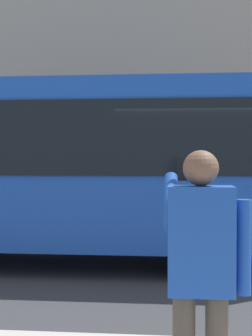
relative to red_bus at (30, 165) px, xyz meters
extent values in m
plane|color=#38383A|center=(-2.88, 0.08, -1.68)|extent=(60.00, 60.00, 0.00)
cube|color=#A89E8E|center=(-2.88, -6.72, 4.32)|extent=(28.00, 0.80, 12.00)
cube|color=#1947AD|center=(-0.02, -0.01, 0.02)|extent=(9.00, 2.50, 2.60)
cube|color=black|center=(-0.02, 1.25, 0.42)|extent=(7.60, 0.06, 1.10)
cylinder|color=black|center=(-3.02, -1.11, -1.18)|extent=(1.00, 0.28, 1.00)
cylinder|color=black|center=(-3.02, 1.09, -1.18)|extent=(1.00, 0.28, 1.00)
cube|color=#1E4CAD|center=(-2.60, 5.04, -0.38)|extent=(0.40, 0.24, 0.66)
sphere|color=brown|center=(-2.60, 5.04, 0.06)|extent=(0.22, 0.22, 0.22)
cylinder|color=#1E4CAD|center=(-2.86, 5.04, -0.42)|extent=(0.09, 0.09, 0.58)
cylinder|color=#1E4CAD|center=(-2.42, 4.88, -0.16)|extent=(0.09, 0.48, 0.37)
cube|color=black|center=(-2.50, 4.74, 0.04)|extent=(0.07, 0.01, 0.14)
camera|label=1|loc=(-2.41, 7.93, 0.12)|focal=50.21mm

